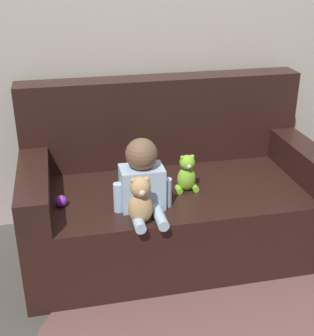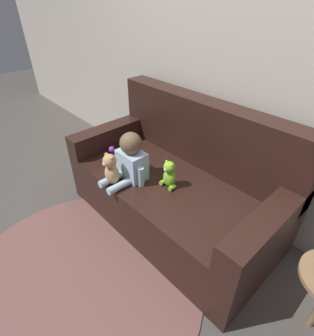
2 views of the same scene
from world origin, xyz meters
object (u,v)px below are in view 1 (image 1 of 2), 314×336
couch (171,195)px  teddy_bear_brown (140,201)px  person_baby (142,180)px  toy_ball (61,201)px  plush_toy_side (187,174)px

couch → teddy_bear_brown: (-0.26, -0.44, 0.23)m
person_baby → toy_ball: (-0.41, 0.10, -0.13)m
person_baby → plush_toy_side: bearing=27.0°
person_baby → teddy_bear_brown: person_baby is taller
toy_ball → plush_toy_side: bearing=2.9°
plush_toy_side → person_baby: bearing=-153.0°
couch → person_baby: couch is taller
plush_toy_side → toy_ball: bearing=-177.1°
person_baby → teddy_bear_brown: (-0.04, -0.15, -0.04)m
couch → person_baby: bearing=-127.6°
couch → plush_toy_side: bearing=-72.7°
couch → plush_toy_side: (0.05, -0.15, 0.21)m
person_baby → teddy_bear_brown: bearing=-104.5°
person_baby → toy_ball: person_baby is taller
person_baby → toy_ball: size_ratio=6.07×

